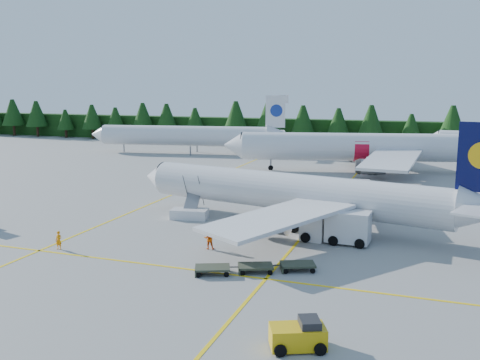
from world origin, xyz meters
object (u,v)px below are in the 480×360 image
(service_truck, at_px, (336,226))
(baggage_tug, at_px, (299,335))
(airstairs, at_px, (190,211))
(airliner_navy, at_px, (284,192))
(airliner_red, at_px, (356,147))

(service_truck, xyz_separation_m, baggage_tug, (1.50, -20.22, -0.68))
(airstairs, bearing_deg, airliner_navy, -4.40)
(airliner_red, distance_m, baggage_tug, 61.32)
(airliner_navy, distance_m, airliner_red, 36.12)
(airliner_red, relative_size, baggage_tug, 13.43)
(airliner_navy, xyz_separation_m, airliner_red, (2.30, 36.05, 0.67))
(airliner_red, xyz_separation_m, service_truck, (3.71, -40.80, -2.49))
(airliner_navy, bearing_deg, service_truck, -26.80)
(baggage_tug, bearing_deg, service_truck, 70.24)
(airstairs, distance_m, baggage_tug, 29.66)
(airstairs, bearing_deg, service_truck, -23.36)
(baggage_tug, bearing_deg, airliner_red, 70.88)
(airliner_navy, bearing_deg, baggage_tug, -61.73)
(service_truck, bearing_deg, baggage_tug, -82.45)
(airstairs, distance_m, service_truck, 16.38)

